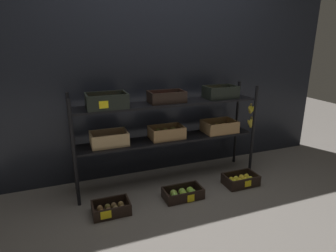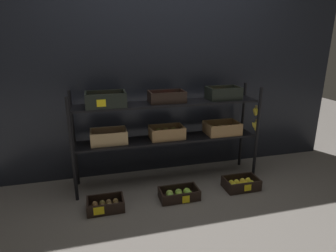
# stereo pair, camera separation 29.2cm
# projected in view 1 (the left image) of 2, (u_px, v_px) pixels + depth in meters

# --- Properties ---
(ground_plane) EXTENTS (10.00, 10.00, 0.00)m
(ground_plane) POSITION_uv_depth(u_px,v_px,m) (168.00, 180.00, 3.10)
(ground_plane) COLOR #605B56
(storefront_wall) EXTENTS (4.28, 0.12, 2.12)m
(storefront_wall) POSITION_uv_depth(u_px,v_px,m) (156.00, 78.00, 3.11)
(storefront_wall) COLOR black
(storefront_wall) RESTS_ON ground_plane
(display_rack) EXTENTS (1.99, 0.35, 1.00)m
(display_rack) POSITION_uv_depth(u_px,v_px,m) (170.00, 120.00, 2.91)
(display_rack) COLOR black
(display_rack) RESTS_ON ground_plane
(crate_ground_kiwi) EXTENTS (0.33, 0.22, 0.11)m
(crate_ground_kiwi) POSITION_uv_depth(u_px,v_px,m) (111.00, 209.00, 2.51)
(crate_ground_kiwi) COLOR black
(crate_ground_kiwi) RESTS_ON ground_plane
(crate_ground_apple_green) EXTENTS (0.38, 0.21, 0.10)m
(crate_ground_apple_green) POSITION_uv_depth(u_px,v_px,m) (183.00, 194.00, 2.75)
(crate_ground_apple_green) COLOR black
(crate_ground_apple_green) RESTS_ON ground_plane
(crate_ground_lemon) EXTENTS (0.35, 0.23, 0.11)m
(crate_ground_lemon) POSITION_uv_depth(u_px,v_px,m) (240.00, 180.00, 3.00)
(crate_ground_lemon) COLOR black
(crate_ground_lemon) RESTS_ON ground_plane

